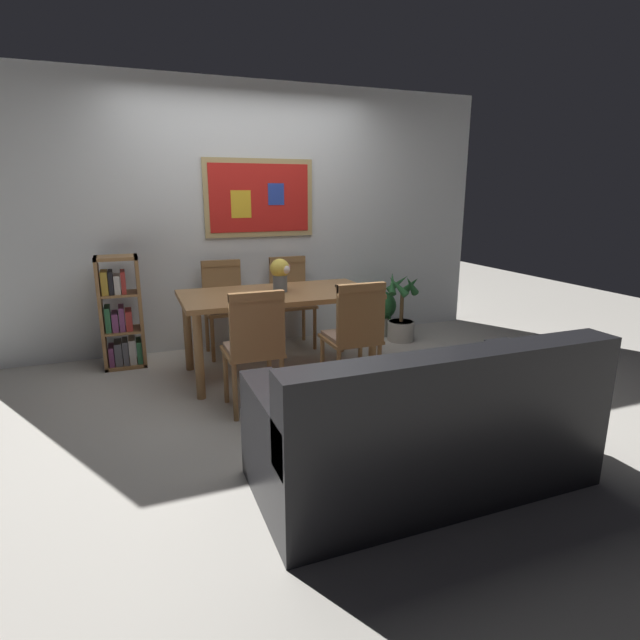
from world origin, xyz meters
TOP-DOWN VIEW (x-y plane):
  - ground_plane at (0.00, 0.00)m, footprint 12.00×12.00m
  - wall_back_with_painting at (0.00, 1.49)m, footprint 5.20×0.14m
  - dining_table at (0.01, 0.46)m, footprint 1.64×0.86m
  - dining_chair_far_right at (0.37, 1.22)m, footprint 0.40×0.41m
  - dining_chair_far_left at (-0.32, 1.20)m, footprint 0.40×0.41m
  - dining_chair_near_left at (-0.38, -0.28)m, footprint 0.40×0.41m
  - dining_chair_near_right at (0.41, -0.25)m, footprint 0.40×0.41m
  - leather_couch at (0.24, -1.52)m, footprint 1.80×0.84m
  - bookshelf at (-1.27, 1.13)m, footprint 0.36×0.28m
  - potted_ivy at (1.41, 1.19)m, footprint 0.32×0.32m
  - potted_palm at (1.51, 0.93)m, footprint 0.37×0.38m
  - flower_vase at (0.04, 0.48)m, footprint 0.18×0.18m
  - tv_remote at (0.58, 0.44)m, footprint 0.05×0.16m

SIDE VIEW (x-z plane):
  - ground_plane at x=0.00m, z-range 0.00..0.00m
  - potted_palm at x=1.51m, z-range -0.10..0.64m
  - potted_ivy at x=1.41m, z-range 0.02..0.56m
  - leather_couch at x=0.24m, z-range -0.11..0.73m
  - bookshelf at x=-1.27m, z-range -0.05..0.96m
  - dining_chair_far_right at x=0.37m, z-range 0.08..0.99m
  - dining_chair_far_left at x=-0.32m, z-range 0.08..0.99m
  - dining_chair_near_left at x=-0.38m, z-range 0.08..0.99m
  - dining_chair_near_right at x=0.41m, z-range 0.08..0.99m
  - dining_table at x=0.01m, z-range 0.27..1.00m
  - tv_remote at x=0.58m, z-range 0.72..0.75m
  - flower_vase at x=0.04m, z-range 0.75..1.03m
  - wall_back_with_painting at x=0.00m, z-range 0.00..2.60m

